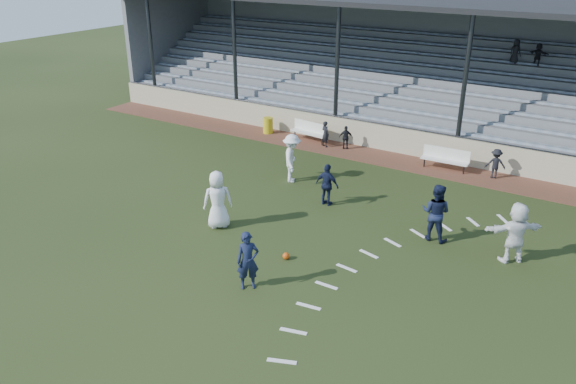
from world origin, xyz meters
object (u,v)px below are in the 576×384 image
Objects in this scene: player_navy_lead at (248,261)px; football at (286,256)px; bench_left at (310,130)px; trash_bin at (268,125)px; bench_right at (446,157)px; player_white_lead at (218,200)px.

football is at bearing 45.46° from player_navy_lead.
bench_left is 2.53× the size of trash_bin.
bench_right is 1.17× the size of player_navy_lead.
trash_bin is at bearing -109.92° from player_white_lead.
trash_bin is at bearing 126.38° from football.
trash_bin is (-2.43, -0.04, -0.16)m from bench_left.
trash_bin is (-9.26, 0.21, -0.16)m from bench_right.
bench_left is 11.39m from football.
player_navy_lead reaches higher than bench_right.
football is (7.48, -10.15, -0.31)m from trash_bin.
trash_bin is 14.12m from player_navy_lead.
bench_right reaches higher than trash_bin.
bench_left reaches higher than football.
player_white_lead reaches higher than player_navy_lead.
football is 0.11× the size of player_white_lead.
player_white_lead is at bearing -119.45° from bench_right.
trash_bin is 0.47× the size of player_navy_lead.
bench_left is 1.19× the size of player_navy_lead.
football is 2.01m from player_navy_lead.
football is at bearing 123.92° from player_white_lead.
player_white_lead is at bearing -70.07° from bench_left.
player_white_lead is 3.94m from player_navy_lead.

